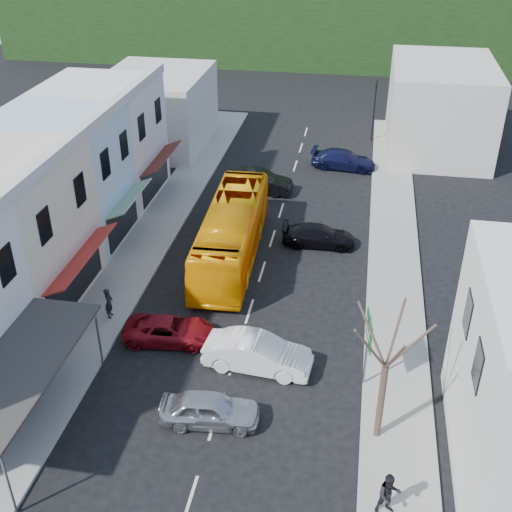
{
  "coord_description": "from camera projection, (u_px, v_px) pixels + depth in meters",
  "views": [
    {
      "loc": [
        5.05,
        -22.95,
        19.51
      ],
      "look_at": [
        0.0,
        6.0,
        2.2
      ],
      "focal_mm": 45.0,
      "sensor_mm": 36.0,
      "label": 1
    }
  ],
  "objects": [
    {
      "name": "ground",
      "position": [
        234.0,
        360.0,
        30.13
      ],
      "size": [
        120.0,
        120.0,
        0.0
      ],
      "primitive_type": "plane",
      "color": "black",
      "rests_on": "ground"
    },
    {
      "name": "sidewalk_left",
      "position": [
        148.0,
        243.0,
        39.69
      ],
      "size": [
        3.0,
        52.0,
        0.15
      ],
      "primitive_type": "cube",
      "color": "gray",
      "rests_on": "ground"
    },
    {
      "name": "sidewalk_right",
      "position": [
        394.0,
        264.0,
        37.47
      ],
      "size": [
        3.0,
        52.0,
        0.15
      ],
      "primitive_type": "cube",
      "color": "gray",
      "rests_on": "ground"
    },
    {
      "name": "shopfront_row",
      "position": [
        22.0,
        216.0,
        34.2
      ],
      "size": [
        8.25,
        30.0,
        8.0
      ],
      "color": "silver",
      "rests_on": "ground"
    },
    {
      "name": "distant_block_left",
      "position": [
        157.0,
        109.0,
        53.3
      ],
      "size": [
        8.0,
        10.0,
        6.0
      ],
      "primitive_type": "cube",
      "color": "#B7B2A8",
      "rests_on": "ground"
    },
    {
      "name": "distant_block_right",
      "position": [
        439.0,
        107.0,
        52.19
      ],
      "size": [
        8.0,
        12.0,
        7.0
      ],
      "primitive_type": "cube",
      "color": "#B7B2A8",
      "rests_on": "ground"
    },
    {
      "name": "bus",
      "position": [
        232.0,
        234.0,
        37.56
      ],
      "size": [
        2.96,
        11.69,
        3.1
      ],
      "primitive_type": "imported",
      "rotation": [
        0.0,
        0.0,
        0.04
      ],
      "color": "#FDA004",
      "rests_on": "ground"
    },
    {
      "name": "car_silver",
      "position": [
        210.0,
        409.0,
        26.35
      ],
      "size": [
        4.55,
        2.21,
        1.4
      ],
      "primitive_type": "imported",
      "rotation": [
        0.0,
        0.0,
        1.66
      ],
      "color": "#B7B7BC",
      "rests_on": "ground"
    },
    {
      "name": "car_white",
      "position": [
        258.0,
        356.0,
        29.32
      ],
      "size": [
        4.54,
        2.17,
        1.4
      ],
      "primitive_type": "imported",
      "rotation": [
        0.0,
        0.0,
        1.49
      ],
      "color": "silver",
      "rests_on": "ground"
    },
    {
      "name": "car_red",
      "position": [
        169.0,
        329.0,
        31.06
      ],
      "size": [
        4.75,
        2.31,
        1.4
      ],
      "primitive_type": "imported",
      "rotation": [
        0.0,
        0.0,
        1.66
      ],
      "color": "maroon",
      "rests_on": "ground"
    },
    {
      "name": "car_black_near",
      "position": [
        319.0,
        235.0,
        39.25
      ],
      "size": [
        4.56,
        1.98,
        1.4
      ],
      "primitive_type": "imported",
      "rotation": [
        0.0,
        0.0,
        1.6
      ],
      "color": "black",
      "rests_on": "ground"
    },
    {
      "name": "car_black_far",
      "position": [
        258.0,
        182.0,
        46.04
      ],
      "size": [
        4.57,
        2.26,
        1.4
      ],
      "primitive_type": "imported",
      "rotation": [
        0.0,
        0.0,
        1.46
      ],
      "color": "black",
      "rests_on": "ground"
    },
    {
      "name": "car_navy_far",
      "position": [
        343.0,
        160.0,
        49.75
      ],
      "size": [
        4.65,
        2.25,
        1.4
      ],
      "primitive_type": "imported",
      "rotation": [
        0.0,
        0.0,
        1.48
      ],
      "color": "black",
      "rests_on": "ground"
    },
    {
      "name": "pedestrian_left",
      "position": [
        109.0,
        303.0,
        32.46
      ],
      "size": [
        0.47,
        0.64,
        1.7
      ],
      "primitive_type": "imported",
      "rotation": [
        0.0,
        0.0,
        1.69
      ],
      "color": "black",
      "rests_on": "sidewalk_left"
    },
    {
      "name": "pedestrian_right",
      "position": [
        389.0,
        495.0,
        22.3
      ],
      "size": [
        0.81,
        0.65,
        1.7
      ],
      "primitive_type": "imported",
      "rotation": [
        0.0,
        0.0,
        0.35
      ],
      "color": "black",
      "rests_on": "sidewalk_right"
    },
    {
      "name": "direction_sign",
      "position": [
        367.0,
        352.0,
        27.69
      ],
      "size": [
        0.63,
        1.75,
        3.78
      ],
      "primitive_type": null,
      "rotation": [
        0.0,
        0.0,
        0.13
      ],
      "color": "#105E23",
      "rests_on": "ground"
    },
    {
      "name": "street_tree",
      "position": [
        386.0,
        367.0,
        24.13
      ],
      "size": [
        3.55,
        3.55,
        7.3
      ],
      "primitive_type": null,
      "rotation": [
        0.0,
        0.0,
        -0.29
      ],
      "color": "#3D2B22",
      "rests_on": "ground"
    },
    {
      "name": "traffic_signal",
      "position": [
        374.0,
        111.0,
        54.06
      ],
      "size": [
        0.71,
        1.15,
        5.26
      ],
      "primitive_type": null,
      "rotation": [
        0.0,
        0.0,
        3.05
      ],
      "color": "black",
      "rests_on": "ground"
    }
  ]
}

